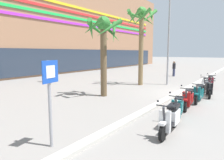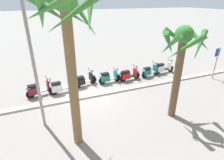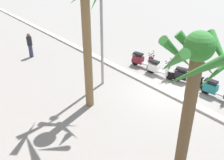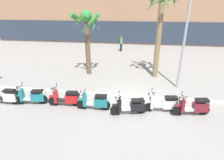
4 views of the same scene
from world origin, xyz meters
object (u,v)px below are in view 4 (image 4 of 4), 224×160
(scooter_white_mid_rear, at_px, (164,103))
(palm_tree_mid_walkway, at_px, (86,28))
(palm_tree_near_sign, at_px, (161,12))
(pedestrian_by_palm_tree, at_px, (121,43))
(scooter_red_tail_end, at_px, (67,98))
(scooter_white_gap_after_mid, at_px, (5,96))
(scooter_teal_mid_front, at_px, (33,97))
(scooter_black_far_back, at_px, (131,106))
(street_lamp, at_px, (189,13))
(scooter_maroon_mid_centre, at_px, (195,107))
(scooter_teal_lead_nearest, at_px, (96,102))

(scooter_white_mid_rear, xyz_separation_m, palm_tree_mid_walkway, (-5.14, 4.70, 3.00))
(palm_tree_near_sign, height_order, pedestrian_by_palm_tree, palm_tree_near_sign)
(palm_tree_mid_walkway, relative_size, palm_tree_near_sign, 0.77)
(scooter_red_tail_end, relative_size, scooter_white_mid_rear, 0.96)
(scooter_white_gap_after_mid, bearing_deg, palm_tree_near_sign, 32.51)
(scooter_white_gap_after_mid, bearing_deg, scooter_teal_mid_front, 8.19)
(scooter_black_far_back, height_order, street_lamp, street_lamp)
(scooter_maroon_mid_centre, relative_size, palm_tree_mid_walkway, 0.39)
(scooter_white_mid_rear, bearing_deg, palm_tree_near_sign, 90.80)
(scooter_white_gap_after_mid, distance_m, scooter_white_mid_rear, 8.33)
(scooter_teal_lead_nearest, relative_size, palm_tree_near_sign, 0.29)
(scooter_white_gap_after_mid, xyz_separation_m, street_lamp, (9.55, 3.52, 4.09))
(scooter_teal_mid_front, xyz_separation_m, palm_tree_near_sign, (6.80, 5.05, 4.11))
(scooter_black_far_back, relative_size, palm_tree_mid_walkway, 0.38)
(street_lamp, bearing_deg, palm_tree_near_sign, 126.66)
(scooter_teal_mid_front, relative_size, scooter_black_far_back, 0.98)
(scooter_teal_lead_nearest, distance_m, street_lamp, 7.04)
(scooter_red_tail_end, relative_size, street_lamp, 0.23)
(scooter_white_mid_rear, xyz_separation_m, street_lamp, (1.23, 3.06, 4.10))
(scooter_teal_lead_nearest, relative_size, scooter_white_mid_rear, 0.95)
(scooter_teal_lead_nearest, bearing_deg, scooter_maroon_mid_centre, 2.37)
(scooter_red_tail_end, height_order, scooter_maroon_mid_centre, same)
(scooter_white_gap_after_mid, distance_m, scooter_black_far_back, 6.72)
(scooter_maroon_mid_centre, bearing_deg, street_lamp, 93.05)
(scooter_black_far_back, distance_m, pedestrian_by_palm_tree, 12.98)
(scooter_white_mid_rear, height_order, palm_tree_near_sign, palm_tree_near_sign)
(street_lamp, bearing_deg, palm_tree_mid_walkway, 165.53)
(scooter_teal_lead_nearest, relative_size, pedestrian_by_palm_tree, 1.01)
(scooter_white_mid_rear, bearing_deg, scooter_black_far_back, -163.85)
(scooter_teal_mid_front, distance_m, scooter_white_mid_rear, 6.87)
(scooter_white_gap_after_mid, xyz_separation_m, scooter_black_far_back, (6.72, -0.01, -0.02))
(scooter_teal_mid_front, relative_size, palm_tree_mid_walkway, 0.37)
(scooter_black_far_back, bearing_deg, scooter_white_gap_after_mid, 179.96)
(palm_tree_near_sign, bearing_deg, scooter_black_far_back, -106.23)
(scooter_white_gap_after_mid, xyz_separation_m, scooter_white_mid_rear, (8.32, 0.46, -0.01))
(scooter_red_tail_end, xyz_separation_m, scooter_white_mid_rear, (4.99, 0.17, 0.00))
(scooter_white_gap_after_mid, bearing_deg, scooter_black_far_back, -0.04)
(scooter_teal_mid_front, relative_size, scooter_red_tail_end, 0.99)
(scooter_teal_mid_front, height_order, palm_tree_near_sign, palm_tree_near_sign)
(scooter_white_gap_after_mid, height_order, street_lamp, street_lamp)
(scooter_red_tail_end, distance_m, pedestrian_by_palm_tree, 12.67)
(scooter_teal_mid_front, bearing_deg, scooter_teal_lead_nearest, -1.07)
(scooter_teal_mid_front, relative_size, scooter_maroon_mid_centre, 0.95)
(pedestrian_by_palm_tree, bearing_deg, scooter_teal_mid_front, -105.44)
(scooter_teal_lead_nearest, xyz_separation_m, scooter_white_mid_rear, (3.40, 0.31, -0.00))
(scooter_white_gap_after_mid, distance_m, scooter_maroon_mid_centre, 9.73)
(scooter_teal_lead_nearest, distance_m, scooter_maroon_mid_centre, 4.80)
(scooter_teal_mid_front, distance_m, scooter_black_far_back, 5.27)
(scooter_white_gap_after_mid, height_order, scooter_maroon_mid_centre, same)
(scooter_white_mid_rear, distance_m, pedestrian_by_palm_tree, 12.85)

